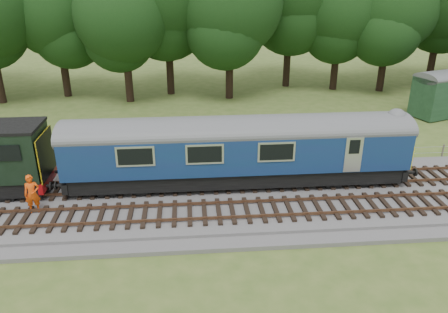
{
  "coord_description": "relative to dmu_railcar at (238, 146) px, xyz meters",
  "views": [
    {
      "loc": [
        -4.08,
        -19.91,
        11.12
      ],
      "look_at": [
        -2.27,
        1.4,
        2.0
      ],
      "focal_mm": 35.0,
      "sensor_mm": 36.0,
      "label": 1
    }
  ],
  "objects": [
    {
      "name": "ground",
      "position": [
        1.54,
        -1.4,
        -2.61
      ],
      "size": [
        120.0,
        120.0,
        0.0
      ],
      "primitive_type": "plane",
      "color": "#425C22",
      "rests_on": "ground"
    },
    {
      "name": "ballast",
      "position": [
        1.54,
        -1.4,
        -2.43
      ],
      "size": [
        70.0,
        7.0,
        0.35
      ],
      "primitive_type": "cube",
      "color": "#4C4C4F",
      "rests_on": "ground"
    },
    {
      "name": "track_north",
      "position": [
        1.54,
        -0.0,
        -2.19
      ],
      "size": [
        67.2,
        2.4,
        0.21
      ],
      "color": "black",
      "rests_on": "ballast"
    },
    {
      "name": "track_south",
      "position": [
        1.54,
        -3.0,
        -2.19
      ],
      "size": [
        67.2,
        2.4,
        0.21
      ],
      "color": "black",
      "rests_on": "ballast"
    },
    {
      "name": "fence",
      "position": [
        1.54,
        3.1,
        -2.61
      ],
      "size": [
        64.0,
        0.12,
        1.0
      ],
      "primitive_type": null,
      "color": "#6B6054",
      "rests_on": "ground"
    },
    {
      "name": "tree_line",
      "position": [
        1.54,
        20.6,
        -2.61
      ],
      "size": [
        70.0,
        8.0,
        18.0
      ],
      "primitive_type": null,
      "color": "black",
      "rests_on": "ground"
    },
    {
      "name": "dmu_railcar",
      "position": [
        0.0,
        0.0,
        0.0
      ],
      "size": [
        18.05,
        2.86,
        3.88
      ],
      "color": "black",
      "rests_on": "ground"
    },
    {
      "name": "worker",
      "position": [
        -10.11,
        -2.17,
        -1.28
      ],
      "size": [
        0.81,
        0.64,
        1.95
      ],
      "primitive_type": "imported",
      "rotation": [
        0.0,
        0.0,
        0.27
      ],
      "color": "#F44D0C",
      "rests_on": "ballast"
    }
  ]
}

